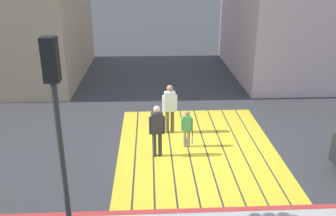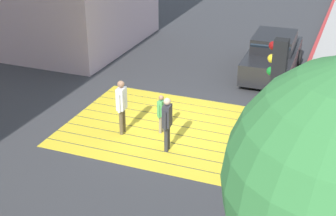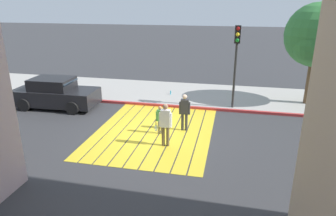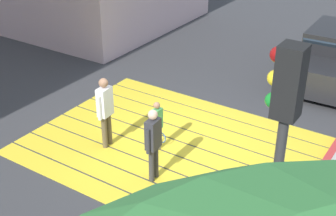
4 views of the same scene
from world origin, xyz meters
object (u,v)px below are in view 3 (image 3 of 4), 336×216
street_tree (316,37)px  pedestrian_adult_trailing (185,110)px  traffic_light_corner (236,51)px  pedestrian_adult_lead (165,122)px  pedestrian_child_with_racket (160,118)px  car_parked_near_curb (56,94)px  water_bottle (171,92)px

street_tree → pedestrian_adult_trailing: (4.67, -5.85, -2.68)m
traffic_light_corner → pedestrian_adult_lead: traffic_light_corner is taller
street_tree → pedestrian_child_with_racket: 9.07m
car_parked_near_curb → street_tree: (-3.06, 12.96, 2.90)m
traffic_light_corner → street_tree: street_tree is taller
pedestrian_adult_lead → pedestrian_child_with_racket: pedestrian_adult_lead is taller
traffic_light_corner → water_bottle: 4.84m
car_parked_near_curb → pedestrian_adult_trailing: pedestrian_adult_trailing is taller
traffic_light_corner → pedestrian_adult_lead: (4.82, -2.46, -2.04)m
water_bottle → pedestrian_adult_lead: (6.43, 1.15, 0.77)m
water_bottle → pedestrian_child_with_racket: 5.42m
pedestrian_child_with_racket → pedestrian_adult_lead: bearing=24.3°
street_tree → water_bottle: (-0.12, -7.46, -3.40)m
car_parked_near_curb → traffic_light_corner: traffic_light_corner is taller
pedestrian_adult_trailing → pedestrian_child_with_racket: size_ratio=1.32×
street_tree → pedestrian_adult_trailing: size_ratio=3.26×
car_parked_near_curb → pedestrian_child_with_racket: (2.17, 6.16, -0.04)m
pedestrian_adult_lead → water_bottle: bearing=-169.9°
street_tree → pedestrian_child_with_racket: bearing=-52.4°
pedestrian_adult_trailing → pedestrian_adult_lead: bearing=-15.9°
traffic_light_corner → pedestrian_adult_trailing: traffic_light_corner is taller
car_parked_near_curb → water_bottle: bearing=120.1°
car_parked_near_curb → pedestrian_adult_lead: bearing=64.0°
traffic_light_corner → pedestrian_child_with_racket: (3.75, -2.94, -2.35)m
water_bottle → pedestrian_child_with_racket: (5.35, 0.66, 0.46)m
street_tree → pedestrian_adult_trailing: 7.95m
water_bottle → pedestrian_adult_lead: pedestrian_adult_lead is taller
pedestrian_child_with_racket → water_bottle: bearing=-172.9°
traffic_light_corner → pedestrian_adult_trailing: bearing=-32.0°
car_parked_near_curb → pedestrian_adult_lead: size_ratio=2.53×
traffic_light_corner → pedestrian_adult_lead: bearing=-27.0°
street_tree → water_bottle: 8.20m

